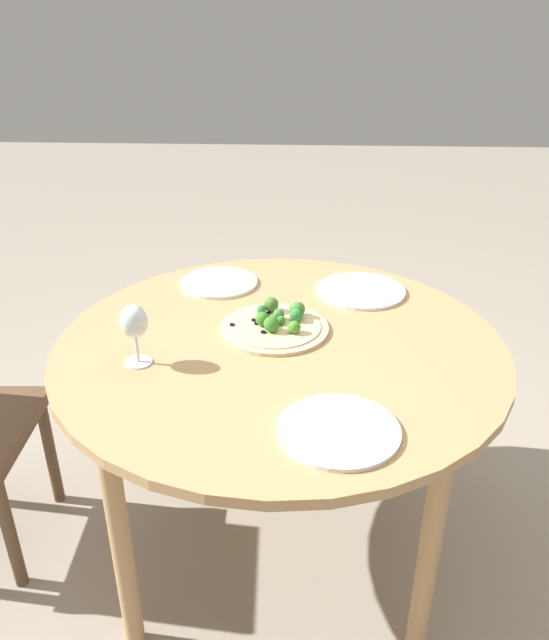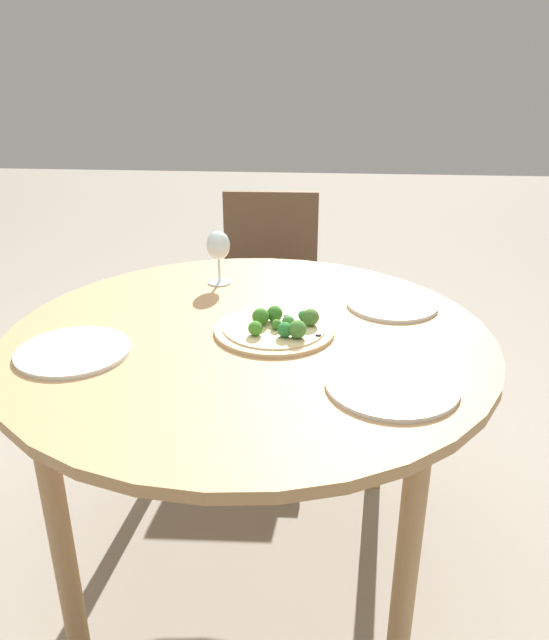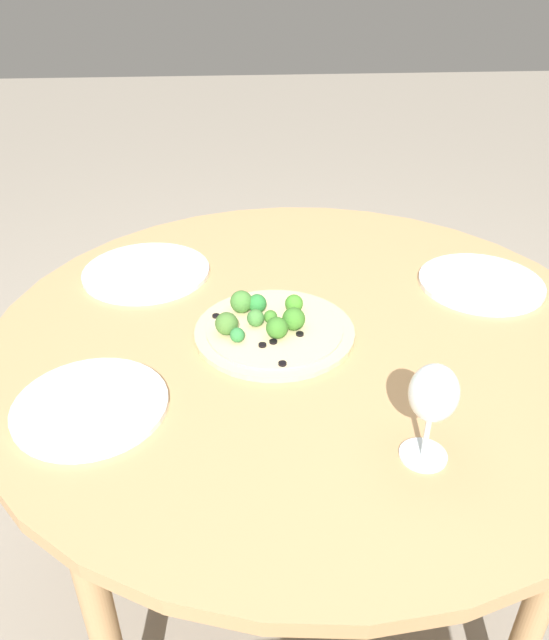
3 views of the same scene
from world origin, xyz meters
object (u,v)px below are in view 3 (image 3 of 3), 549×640
at_px(pizza, 271,326).
at_px(plate_near, 481,283).
at_px(wine_glass, 433,396).
at_px(plate_side, 146,272).
at_px(plate_far, 91,406).

relative_size(pizza, plate_near, 1.15).
height_order(pizza, plate_near, pizza).
bearing_deg(pizza, wine_glass, 120.46).
height_order(wine_glass, plate_side, wine_glass).
relative_size(pizza, plate_far, 1.22).
bearing_deg(wine_glass, plate_far, -15.85).
height_order(pizza, wine_glass, wine_glass).
distance_m(pizza, wine_glass, 0.39).
distance_m(plate_near, plate_side, 0.70).
relative_size(plate_near, plate_far, 1.07).
relative_size(wine_glass, plate_side, 0.58).
height_order(pizza, plate_side, pizza).
xyz_separation_m(pizza, plate_far, (0.29, 0.19, -0.01)).
distance_m(pizza, plate_side, 0.35).
relative_size(wine_glass, plate_far, 0.65).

